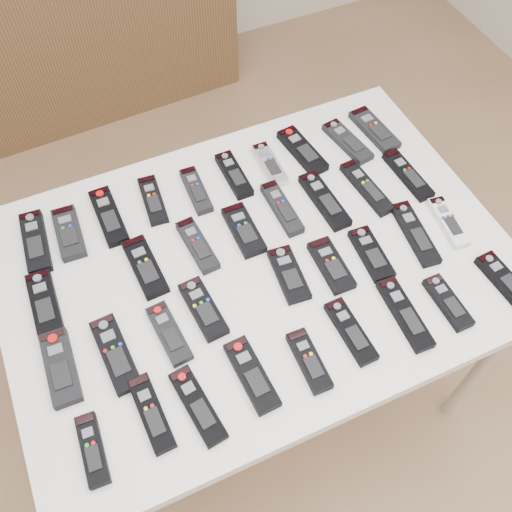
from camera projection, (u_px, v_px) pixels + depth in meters
name	position (u px, v px, depth m)	size (l,w,h in m)	color
ground	(271.00, 397.00, 2.03)	(4.00, 4.00, 0.00)	olive
table	(256.00, 273.00, 1.47)	(1.25, 0.88, 0.78)	white
sideboard	(75.00, 39.00, 2.60)	(1.45, 0.38, 0.73)	#47341C
remote_0	(36.00, 242.00, 1.44)	(0.06, 0.19, 0.02)	black
remote_1	(69.00, 233.00, 1.46)	(0.06, 0.16, 0.02)	black
remote_2	(109.00, 216.00, 1.49)	(0.06, 0.19, 0.02)	black
remote_3	(153.00, 200.00, 1.52)	(0.05, 0.16, 0.02)	black
remote_4	(196.00, 190.00, 1.54)	(0.04, 0.16, 0.02)	black
remote_5	(234.00, 175.00, 1.57)	(0.05, 0.16, 0.02)	black
remote_6	(270.00, 165.00, 1.59)	(0.05, 0.16, 0.02)	#B7B7BC
remote_7	(302.00, 151.00, 1.62)	(0.06, 0.18, 0.02)	black
remote_8	(347.00, 142.00, 1.64)	(0.05, 0.18, 0.02)	black
remote_9	(374.00, 130.00, 1.67)	(0.06, 0.18, 0.02)	black
remote_10	(45.00, 304.00, 1.34)	(0.06, 0.18, 0.02)	black
remote_11	(145.00, 267.00, 1.40)	(0.06, 0.18, 0.02)	black
remote_12	(197.00, 245.00, 1.43)	(0.05, 0.17, 0.02)	black
remote_13	(244.00, 230.00, 1.46)	(0.06, 0.16, 0.02)	black
remote_14	(282.00, 208.00, 1.50)	(0.04, 0.18, 0.02)	black
remote_15	(324.00, 200.00, 1.52)	(0.05, 0.20, 0.02)	black
remote_16	(366.00, 188.00, 1.54)	(0.05, 0.20, 0.02)	black
remote_17	(408.00, 175.00, 1.57)	(0.05, 0.19, 0.02)	black
remote_18	(61.00, 368.00, 1.25)	(0.06, 0.18, 0.02)	black
remote_19	(116.00, 354.00, 1.27)	(0.06, 0.19, 0.02)	black
remote_20	(169.00, 333.00, 1.30)	(0.05, 0.16, 0.02)	black
remote_21	(203.00, 309.00, 1.33)	(0.06, 0.16, 0.02)	black
remote_22	(289.00, 274.00, 1.39)	(0.06, 0.16, 0.02)	black
remote_23	(331.00, 265.00, 1.40)	(0.06, 0.15, 0.02)	black
remote_24	(371.00, 254.00, 1.42)	(0.06, 0.16, 0.02)	black
remote_25	(415.00, 233.00, 1.46)	(0.05, 0.20, 0.02)	black
remote_26	(448.00, 222.00, 1.48)	(0.04, 0.16, 0.02)	silver
remote_27	(93.00, 450.00, 1.15)	(0.04, 0.15, 0.02)	black
remote_28	(152.00, 413.00, 1.19)	(0.05, 0.17, 0.02)	black
remote_29	(198.00, 405.00, 1.20)	(0.05, 0.18, 0.02)	black
remote_30	(252.00, 375.00, 1.24)	(0.06, 0.18, 0.02)	black
remote_31	(309.00, 361.00, 1.26)	(0.05, 0.15, 0.02)	black
remote_32	(351.00, 331.00, 1.30)	(0.05, 0.17, 0.02)	black
remote_33	(405.00, 314.00, 1.32)	(0.05, 0.19, 0.02)	black
remote_34	(448.00, 302.00, 1.34)	(0.05, 0.15, 0.02)	black
remote_35	(504.00, 280.00, 1.38)	(0.05, 0.16, 0.02)	black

